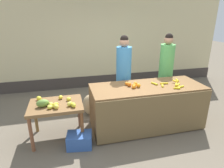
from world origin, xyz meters
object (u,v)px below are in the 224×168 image
at_px(vendor_woman_blue_shirt, 124,76).
at_px(vendor_woman_green_shirt, 166,72).
at_px(produce_sack, 90,105).
at_px(produce_crate, 79,140).

height_order(vendor_woman_blue_shirt, vendor_woman_green_shirt, vendor_woman_green_shirt).
distance_m(vendor_woman_blue_shirt, produce_sack, 1.04).
xyz_separation_m(vendor_woman_green_shirt, produce_sack, (-1.87, 0.04, -0.69)).
relative_size(vendor_woman_blue_shirt, produce_sack, 3.68).
xyz_separation_m(vendor_woman_green_shirt, produce_crate, (-2.24, -1.11, -0.81)).
bearing_deg(produce_sack, produce_crate, -107.70).
bearing_deg(vendor_woman_blue_shirt, produce_crate, -136.99).
height_order(vendor_woman_blue_shirt, produce_crate, vendor_woman_blue_shirt).
distance_m(vendor_woman_blue_shirt, produce_crate, 1.76).
distance_m(produce_crate, produce_sack, 1.21).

